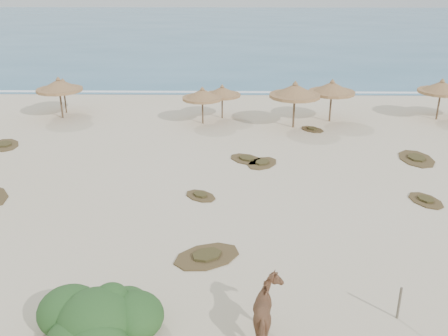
{
  "coord_description": "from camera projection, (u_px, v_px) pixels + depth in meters",
  "views": [
    {
      "loc": [
        1.42,
        -16.48,
        10.02
      ],
      "look_at": [
        1.09,
        5.0,
        1.38
      ],
      "focal_mm": 40.0,
      "sensor_mm": 36.0,
      "label": 1
    }
  ],
  "objects": [
    {
      "name": "scrub_10",
      "position": [
        312.0,
        129.0,
        33.13
      ],
      "size": [
        1.96,
        2.05,
        0.16
      ],
      "rotation": [
        0.0,
        0.0,
        2.25
      ],
      "color": "brown",
      "rests_on": "ground"
    },
    {
      "name": "ocean",
      "position": [
        224.0,
        28.0,
        88.61
      ],
      "size": [
        200.0,
        100.0,
        0.01
      ],
      "primitive_type": "cube",
      "color": "#2D6487",
      "rests_on": "ground"
    },
    {
      "name": "palapa_3",
      "position": [
        222.0,
        92.0,
        35.07
      ],
      "size": [
        2.94,
        2.94,
        2.45
      ],
      "rotation": [
        0.0,
        0.0,
        -0.13
      ],
      "color": "brown",
      "rests_on": "ground"
    },
    {
      "name": "palapa_0",
      "position": [
        63.0,
        86.0,
        36.31
      ],
      "size": [
        3.48,
        3.48,
        2.59
      ],
      "rotation": [
        0.0,
        0.0,
        0.31
      ],
      "color": "brown",
      "rests_on": "ground"
    },
    {
      "name": "scrub_5",
      "position": [
        416.0,
        158.0,
        28.05
      ],
      "size": [
        1.86,
        2.87,
        0.16
      ],
      "rotation": [
        0.0,
        0.0,
        1.57
      ],
      "color": "brown",
      "rests_on": "ground"
    },
    {
      "name": "scrub_7",
      "position": [
        247.0,
        159.0,
        27.96
      ],
      "size": [
        2.55,
        2.54,
        0.16
      ],
      "rotation": [
        0.0,
        0.0,
        2.37
      ],
      "color": "brown",
      "rests_on": "ground"
    },
    {
      "name": "scrub_3",
      "position": [
        262.0,
        163.0,
        27.39
      ],
      "size": [
        2.33,
        2.55,
        0.16
      ],
      "rotation": [
        0.0,
        0.0,
        1.0
      ],
      "color": "brown",
      "rests_on": "ground"
    },
    {
      "name": "palapa_6",
      "position": [
        441.0,
        88.0,
        34.62
      ],
      "size": [
        3.65,
        3.65,
        2.94
      ],
      "rotation": [
        0.0,
        0.0,
        -0.18
      ],
      "color": "brown",
      "rests_on": "ground"
    },
    {
      "name": "scrub_2",
      "position": [
        201.0,
        196.0,
        23.48
      ],
      "size": [
        1.97,
        1.93,
        0.16
      ],
      "rotation": [
        0.0,
        0.0,
        2.4
      ],
      "color": "brown",
      "rests_on": "ground"
    },
    {
      "name": "ground",
      "position": [
        194.0,
        250.0,
        19.05
      ],
      "size": [
        160.0,
        160.0,
        0.0
      ],
      "primitive_type": "plane",
      "color": "beige",
      "rests_on": "ground"
    },
    {
      "name": "palapa_4",
      "position": [
        295.0,
        91.0,
        32.79
      ],
      "size": [
        4.24,
        4.24,
        3.18
      ],
      "rotation": [
        0.0,
        0.0,
        0.3
      ],
      "color": "brown",
      "rests_on": "ground"
    },
    {
      "name": "bush",
      "position": [
        98.0,
        320.0,
        14.41
      ],
      "size": [
        3.77,
        3.32,
        1.69
      ],
      "rotation": [
        0.0,
        0.0,
        -0.34
      ],
      "color": "#2A5323",
      "rests_on": "ground"
    },
    {
      "name": "scrub_6",
      "position": [
        5.0,
        145.0,
        30.2
      ],
      "size": [
        2.46,
        2.91,
        0.16
      ],
      "rotation": [
        0.0,
        0.0,
        1.98
      ],
      "color": "brown",
      "rests_on": "ground"
    },
    {
      "name": "palapa_2",
      "position": [
        202.0,
        95.0,
        33.79
      ],
      "size": [
        3.51,
        3.51,
        2.6
      ],
      "rotation": [
        0.0,
        0.0,
        -0.32
      ],
      "color": "brown",
      "rests_on": "ground"
    },
    {
      "name": "horse",
      "position": [
        269.0,
        313.0,
        14.24
      ],
      "size": [
        1.01,
        2.06,
        1.71
      ],
      "primitive_type": "imported",
      "rotation": [
        0.0,
        0.0,
        3.1
      ],
      "color": "#936142",
      "rests_on": "ground"
    },
    {
      "name": "foam_line",
      "position": [
        215.0,
        92.0,
        43.16
      ],
      "size": [
        70.0,
        0.6,
        0.01
      ],
      "primitive_type": "cube",
      "color": "white",
      "rests_on": "ground"
    },
    {
      "name": "scrub_11",
      "position": [
        83.0,
        324.0,
        15.02
      ],
      "size": [
        1.81,
        2.37,
        0.16
      ],
      "rotation": [
        0.0,
        0.0,
        1.35
      ],
      "color": "brown",
      "rests_on": "ground"
    },
    {
      "name": "scrub_4",
      "position": [
        426.0,
        200.0,
        23.01
      ],
      "size": [
        1.83,
        2.24,
        0.16
      ],
      "rotation": [
        0.0,
        0.0,
        1.92
      ],
      "color": "brown",
      "rests_on": "ground"
    },
    {
      "name": "scrub_9",
      "position": [
        207.0,
        256.0,
        18.56
      ],
      "size": [
        3.13,
        2.81,
        0.16
      ],
      "rotation": [
        0.0,
        0.0,
        0.53
      ],
      "color": "brown",
      "rests_on": "ground"
    },
    {
      "name": "fence_post_far",
      "position": [
        399.0,
        303.0,
        15.15
      ],
      "size": [
        0.09,
        0.09,
        1.11
      ],
      "primitive_type": "cylinder",
      "rotation": [
        0.0,
        0.0,
        -0.14
      ],
      "color": "#6D6451",
      "rests_on": "ground"
    },
    {
      "name": "palapa_1",
      "position": [
        59.0,
        86.0,
        34.95
      ],
      "size": [
        3.71,
        3.71,
        2.99
      ],
      "rotation": [
        0.0,
        0.0,
        0.18
      ],
      "color": "brown",
      "rests_on": "ground"
    },
    {
      "name": "palapa_5",
      "position": [
        332.0,
        88.0,
        34.19
      ],
      "size": [
        4.09,
        4.09,
        3.0
      ],
      "rotation": [
        0.0,
        0.0,
        -0.34
      ],
      "color": "brown",
      "rests_on": "ground"
    }
  ]
}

